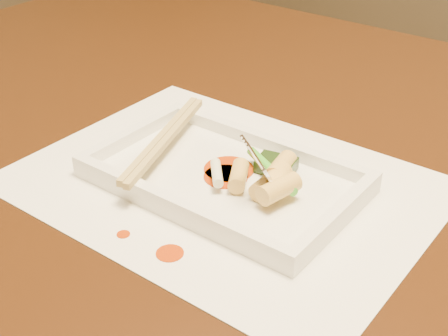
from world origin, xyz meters
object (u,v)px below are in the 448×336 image
Objects in this scene: placemat at (224,184)px; plate_base at (224,180)px; chopstick_a at (161,137)px; table at (289,233)px; fork at (299,123)px.

plate_base reaches higher than placemat.
plate_base is 1.36× the size of chopstick_a.
placemat is 0.00m from plate_base.
chopstick_a is at bearing 180.00° from plate_base.
chopstick_a is (-0.08, 0.00, 0.02)m from plate_base.
table is 0.20m from fork.
fork reaches higher than chopstick_a.
fork is (0.07, 0.02, 0.08)m from plate_base.
chopstick_a reaches higher than plate_base.
placemat is 0.11m from fork.
table is 5.38× the size of plate_base.
table is at bearing 39.17° from chopstick_a.
fork is at bearing -58.76° from table.
table is 0.19m from chopstick_a.
fork reaches higher than plate_base.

